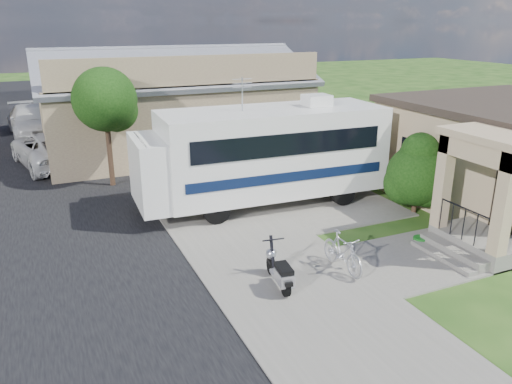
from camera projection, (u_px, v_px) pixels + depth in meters
name	position (u px, v px, depth m)	size (l,w,h in m)	color
ground	(311.00, 263.00, 13.36)	(120.00, 120.00, 0.00)	#193C10
street_slab	(10.00, 190.00, 19.13)	(9.00, 80.00, 0.02)	black
sidewalk_slab	(175.00, 170.00, 21.62)	(4.00, 80.00, 0.06)	slate
driveway_slab	(284.00, 202.00, 17.82)	(7.00, 6.00, 0.05)	slate
walk_slab	(425.00, 257.00, 13.64)	(4.00, 3.00, 0.05)	slate
warehouse	(172.00, 109.00, 24.79)	(12.50, 8.40, 5.04)	#7B614D
street_tree_a	(108.00, 102.00, 18.71)	(2.44, 2.40, 4.58)	black
street_tree_b	(80.00, 74.00, 27.31)	(2.44, 2.40, 4.73)	black
street_tree_c	(68.00, 66.00, 35.18)	(2.44, 2.40, 4.42)	black
motorhome	(264.00, 152.00, 17.09)	(8.66, 3.06, 4.39)	silver
shrub	(418.00, 172.00, 16.49)	(2.25, 2.15, 2.76)	black
scooter	(280.00, 271.00, 11.94)	(0.60, 1.59, 1.05)	black
bicycle	(342.00, 254.00, 12.74)	(0.47, 1.67, 1.01)	#B4B4BC
pickup_truck	(50.00, 149.00, 22.16)	(2.52, 5.46, 1.52)	silver
van	(32.00, 121.00, 28.02)	(2.32, 5.71, 1.66)	silver
garden_hose	(420.00, 241.00, 14.48)	(0.41, 0.41, 0.18)	#135F18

